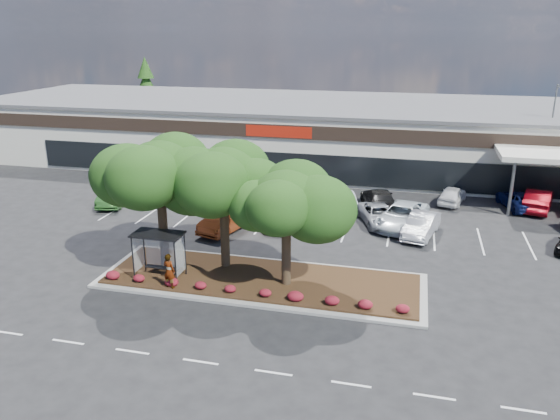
# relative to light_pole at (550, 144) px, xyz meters

# --- Properties ---
(ground) EXTENTS (160.00, 160.00, 0.00)m
(ground) POSITION_rel_light_pole_xyz_m (-17.03, -28.03, -3.99)
(ground) COLOR black
(ground) RESTS_ON ground
(retail_store) EXTENTS (80.40, 25.20, 6.25)m
(retail_store) POSITION_rel_light_pole_xyz_m (-16.97, 5.87, -0.83)
(retail_store) COLOR silver
(retail_store) RESTS_ON ground
(landscape_island) EXTENTS (18.00, 6.00, 0.26)m
(landscape_island) POSITION_rel_light_pole_xyz_m (-19.03, -24.03, -3.86)
(landscape_island) COLOR gray
(landscape_island) RESTS_ON ground
(lane_markings) EXTENTS (33.12, 20.06, 0.01)m
(lane_markings) POSITION_rel_light_pole_xyz_m (-17.17, -17.61, -3.98)
(lane_markings) COLOR silver
(lane_markings) RESTS_ON ground
(shrub_row) EXTENTS (17.00, 0.80, 0.50)m
(shrub_row) POSITION_rel_light_pole_xyz_m (-19.03, -26.13, -3.48)
(shrub_row) COLOR maroon
(shrub_row) RESTS_ON landscape_island
(bus_shelter) EXTENTS (2.75, 1.55, 2.59)m
(bus_shelter) POSITION_rel_light_pole_xyz_m (-24.53, -25.09, -1.68)
(bus_shelter) COLOR black
(bus_shelter) RESTS_ON landscape_island
(island_tree_west) EXTENTS (7.20, 7.20, 7.89)m
(island_tree_west) POSITION_rel_light_pole_xyz_m (-25.03, -23.53, 0.22)
(island_tree_west) COLOR #1B3810
(island_tree_west) RESTS_ON landscape_island
(island_tree_mid) EXTENTS (6.60, 6.60, 7.32)m
(island_tree_mid) POSITION_rel_light_pole_xyz_m (-21.53, -22.83, -0.07)
(island_tree_mid) COLOR #1B3810
(island_tree_mid) RESTS_ON landscape_island
(island_tree_east) EXTENTS (5.80, 5.80, 6.50)m
(island_tree_east) POSITION_rel_light_pole_xyz_m (-17.53, -24.33, -0.48)
(island_tree_east) COLOR #1B3810
(island_tree_east) RESTS_ON landscape_island
(conifer_north_west) EXTENTS (4.40, 4.40, 10.00)m
(conifer_north_west) POSITION_rel_light_pole_xyz_m (-47.03, 17.97, 1.01)
(conifer_north_west) COLOR #1B3810
(conifer_north_west) RESTS_ON ground
(person_waiting) EXTENTS (0.80, 0.63, 1.94)m
(person_waiting) POSITION_rel_light_pole_xyz_m (-23.44, -26.33, -2.76)
(person_waiting) COLOR #594C47
(person_waiting) RESTS_ON landscape_island
(light_pole) EXTENTS (1.41, 0.76, 9.05)m
(light_pole) POSITION_rel_light_pole_xyz_m (0.00, 0.00, 0.00)
(light_pole) COLOR gray
(light_pole) RESTS_ON ground
(car_0) EXTENTS (3.05, 5.35, 1.67)m
(car_0) POSITION_rel_light_pole_xyz_m (-34.41, -13.11, -3.15)
(car_0) COLOR #25531F
(car_0) RESTS_ON ground
(car_1) EXTENTS (3.13, 5.52, 1.72)m
(car_1) POSITION_rel_light_pole_xyz_m (-23.55, -16.58, -3.13)
(car_1) COLOR maroon
(car_1) RESTS_ON ground
(car_3) EXTENTS (2.63, 4.88, 1.34)m
(car_3) POSITION_rel_light_pole_xyz_m (-19.88, -14.96, -3.31)
(car_3) COLOR maroon
(car_3) RESTS_ON ground
(car_4) EXTENTS (4.13, 6.40, 1.64)m
(car_4) POSITION_rel_light_pole_xyz_m (-11.78, -12.97, -3.17)
(car_4) COLOR silver
(car_4) RESTS_ON ground
(car_5) EXTENTS (3.92, 5.55, 1.41)m
(car_5) POSITION_rel_light_pole_xyz_m (-13.36, -12.85, -3.28)
(car_5) COLOR #9EA2A8
(car_5) RESTS_ON ground
(car_6) EXTENTS (2.73, 4.97, 1.55)m
(car_6) POSITION_rel_light_pole_xyz_m (-10.44, -14.52, -3.21)
(car_6) COLOR #B2B4BE
(car_6) RESTS_ON ground
(car_9) EXTENTS (2.48, 4.79, 1.50)m
(car_9) POSITION_rel_light_pole_xyz_m (-27.34, -8.63, -3.23)
(car_9) COLOR silver
(car_9) RESTS_ON ground
(car_11) EXTENTS (2.09, 4.60, 1.46)m
(car_11) POSITION_rel_light_pole_xyz_m (-22.32, -7.09, -3.26)
(car_11) COLOR #58565E
(car_11) RESTS_ON ground
(car_12) EXTENTS (2.89, 4.64, 1.44)m
(car_12) POSITION_rel_light_pole_xyz_m (-16.48, -9.59, -3.27)
(car_12) COLOR silver
(car_12) RESTS_ON ground
(car_13) EXTENTS (3.57, 6.05, 1.64)m
(car_13) POSITION_rel_light_pole_xyz_m (-13.65, -9.46, -3.16)
(car_13) COLOR black
(car_13) RESTS_ON ground
(car_14) EXTENTS (2.68, 4.49, 1.43)m
(car_14) POSITION_rel_light_pole_xyz_m (-8.03, -6.43, -3.27)
(car_14) COLOR white
(car_14) RESTS_ON ground
(car_15) EXTENTS (3.17, 5.49, 1.71)m
(car_15) POSITION_rel_light_pole_xyz_m (-1.63, -6.55, -3.13)
(car_15) COLOR maroon
(car_15) RESTS_ON ground
(car_16) EXTENTS (3.43, 5.28, 1.35)m
(car_16) POSITION_rel_light_pole_xyz_m (-3.02, -6.47, -3.31)
(car_16) COLOR navy
(car_16) RESTS_ON ground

